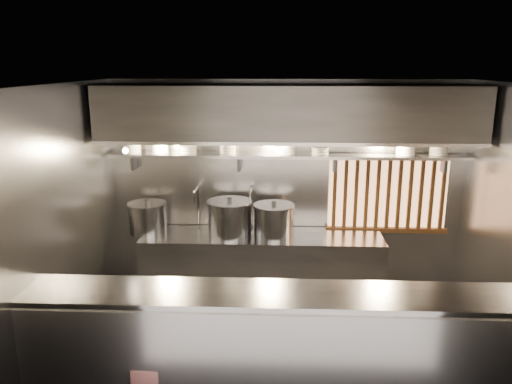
# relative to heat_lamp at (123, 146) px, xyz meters

# --- Properties ---
(floor) EXTENTS (4.50, 4.50, 0.00)m
(floor) POSITION_rel_heat_lamp_xyz_m (1.90, -0.85, -2.07)
(floor) COLOR black
(floor) RESTS_ON ground
(ceiling) EXTENTS (4.50, 4.50, 0.00)m
(ceiling) POSITION_rel_heat_lamp_xyz_m (1.90, -0.85, 0.73)
(ceiling) COLOR black
(ceiling) RESTS_ON wall_back
(wall_back) EXTENTS (4.50, 0.00, 4.50)m
(wall_back) POSITION_rel_heat_lamp_xyz_m (1.90, 0.65, -0.67)
(wall_back) COLOR gray
(wall_back) RESTS_ON floor
(wall_left) EXTENTS (0.00, 3.00, 3.00)m
(wall_left) POSITION_rel_heat_lamp_xyz_m (-0.35, -0.85, -0.67)
(wall_left) COLOR gray
(wall_left) RESTS_ON floor
(serving_counter) EXTENTS (4.50, 0.56, 1.13)m
(serving_counter) POSITION_rel_heat_lamp_xyz_m (1.90, -1.81, -1.50)
(serving_counter) COLOR gray
(serving_counter) RESTS_ON floor
(cooking_bench) EXTENTS (3.00, 0.70, 0.90)m
(cooking_bench) POSITION_rel_heat_lamp_xyz_m (1.60, 0.28, -1.62)
(cooking_bench) COLOR gray
(cooking_bench) RESTS_ON floor
(bowl_shelf) EXTENTS (4.40, 0.34, 0.04)m
(bowl_shelf) POSITION_rel_heat_lamp_xyz_m (1.90, 0.47, -0.19)
(bowl_shelf) COLOR gray
(bowl_shelf) RESTS_ON wall_back
(exhaust_hood) EXTENTS (4.40, 0.81, 0.65)m
(exhaust_hood) POSITION_rel_heat_lamp_xyz_m (1.90, 0.25, 0.36)
(exhaust_hood) COLOR #2D2D30
(exhaust_hood) RESTS_ON ceiling
(wood_screen) EXTENTS (1.56, 0.09, 1.04)m
(wood_screen) POSITION_rel_heat_lamp_xyz_m (3.20, 0.60, -0.69)
(wood_screen) COLOR #FDAF72
(wood_screen) RESTS_ON wall_back
(faucet_left) EXTENTS (0.04, 0.30, 0.50)m
(faucet_left) POSITION_rel_heat_lamp_xyz_m (0.75, 0.52, -0.76)
(faucet_left) COLOR silver
(faucet_left) RESTS_ON wall_back
(faucet_right) EXTENTS (0.04, 0.30, 0.50)m
(faucet_right) POSITION_rel_heat_lamp_xyz_m (1.45, 0.52, -0.76)
(faucet_right) COLOR silver
(faucet_right) RESTS_ON wall_back
(heat_lamp) EXTENTS (0.25, 0.35, 0.20)m
(heat_lamp) POSITION_rel_heat_lamp_xyz_m (0.00, 0.00, 0.00)
(heat_lamp) COLOR gray
(heat_lamp) RESTS_ON exhaust_hood
(pendant_bulb) EXTENTS (0.09, 0.09, 0.19)m
(pendant_bulb) POSITION_rel_heat_lamp_xyz_m (1.80, 0.35, -0.11)
(pendant_bulb) COLOR #2D2D30
(pendant_bulb) RESTS_ON exhaust_hood
(stock_pot_left) EXTENTS (0.57, 0.57, 0.43)m
(stock_pot_left) POSITION_rel_heat_lamp_xyz_m (0.15, 0.32, -0.97)
(stock_pot_left) COLOR gray
(stock_pot_left) RESTS_ON cooking_bench
(stock_pot_mid) EXTENTS (0.56, 0.56, 0.45)m
(stock_pot_mid) POSITION_rel_heat_lamp_xyz_m (1.74, 0.25, -0.96)
(stock_pot_mid) COLOR gray
(stock_pot_mid) RESTS_ON cooking_bench
(stock_pot_right) EXTENTS (0.69, 0.69, 0.48)m
(stock_pot_right) POSITION_rel_heat_lamp_xyz_m (1.20, 0.26, -0.94)
(stock_pot_right) COLOR gray
(stock_pot_right) RESTS_ON cooking_bench
(bowl_stack_0) EXTENTS (0.23, 0.23, 0.13)m
(bowl_stack_0) POSITION_rel_heat_lamp_xyz_m (-0.04, 0.47, -0.10)
(bowl_stack_0) COLOR silver
(bowl_stack_0) RESTS_ON bowl_shelf
(bowl_stack_1) EXTENTS (0.23, 0.23, 0.13)m
(bowl_stack_1) POSITION_rel_heat_lamp_xyz_m (0.31, 0.47, -0.10)
(bowl_stack_1) COLOR silver
(bowl_stack_1) RESTS_ON bowl_shelf
(bowl_stack_2) EXTENTS (0.23, 0.23, 0.09)m
(bowl_stack_2) POSITION_rel_heat_lamp_xyz_m (0.67, 0.47, -0.12)
(bowl_stack_2) COLOR silver
(bowl_stack_2) RESTS_ON bowl_shelf
(bowl_stack_3) EXTENTS (0.22, 0.22, 0.17)m
(bowl_stack_3) POSITION_rel_heat_lamp_xyz_m (1.16, 0.47, -0.08)
(bowl_stack_3) COLOR silver
(bowl_stack_3) RESTS_ON bowl_shelf
(bowl_stack_4) EXTENTS (0.20, 0.20, 0.17)m
(bowl_stack_4) POSITION_rel_heat_lamp_xyz_m (1.91, 0.47, -0.08)
(bowl_stack_4) COLOR silver
(bowl_stack_4) RESTS_ON bowl_shelf
(bowl_stack_5) EXTENTS (0.22, 0.22, 0.09)m
(bowl_stack_5) POSITION_rel_heat_lamp_xyz_m (2.30, 0.47, -0.12)
(bowl_stack_5) COLOR silver
(bowl_stack_5) RESTS_ON bowl_shelf
(bowl_stack_6) EXTENTS (0.24, 0.24, 0.13)m
(bowl_stack_6) POSITION_rel_heat_lamp_xyz_m (3.34, 0.47, -0.10)
(bowl_stack_6) COLOR silver
(bowl_stack_6) RESTS_ON bowl_shelf
(bowl_stack_7) EXTENTS (0.23, 0.23, 0.13)m
(bowl_stack_7) POSITION_rel_heat_lamp_xyz_m (3.74, 0.47, -0.10)
(bowl_stack_7) COLOR silver
(bowl_stack_7) RESTS_ON bowl_shelf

